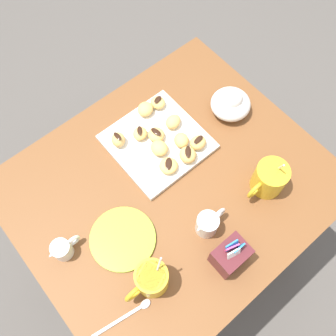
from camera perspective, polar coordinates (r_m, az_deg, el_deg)
name	(u,v)px	position (r m, az deg, el deg)	size (l,w,h in m)	color
ground_plane	(170,245)	(1.79, 0.24, -11.65)	(8.00, 8.00, 0.00)	#514C47
dining_table	(170,203)	(1.23, 0.35, -5.29)	(0.88, 0.76, 0.73)	brown
pastry_plate_square	(157,142)	(1.15, -1.63, 3.99)	(0.27, 0.27, 0.02)	silver
coffee_mug_mustard_left	(269,178)	(1.08, 15.17, -1.51)	(0.13, 0.09, 0.15)	gold
coffee_mug_mustard_right	(151,279)	(0.97, -2.60, -16.56)	(0.13, 0.08, 0.15)	gold
cream_pitcher_white	(208,224)	(1.02, 6.07, -8.41)	(0.10, 0.06, 0.07)	silver
sugar_caddy	(231,255)	(1.00, 9.50, -12.99)	(0.09, 0.07, 0.11)	#561E23
ice_cream_bowl	(231,103)	(1.20, 9.54, 9.73)	(0.13, 0.13, 0.09)	silver
chocolate_sauce_pitcher	(62,249)	(1.04, -15.82, -11.81)	(0.09, 0.05, 0.06)	silver
saucer_lime_left	(123,239)	(1.05, -6.91, -10.65)	(0.18, 0.18, 0.01)	#9EC633
loose_spoon_near_saucer	(129,314)	(1.01, -5.99, -21.28)	(0.16, 0.04, 0.01)	silver
beignet_0	(188,155)	(1.10, 3.02, 2.01)	(0.05, 0.05, 0.04)	#E5B260
chocolate_drizzle_0	(188,152)	(1.08, 3.07, 2.49)	(0.04, 0.02, 0.01)	black
beignet_1	(159,148)	(1.11, -1.33, 3.04)	(0.05, 0.05, 0.04)	#E5B260
beignet_2	(169,166)	(1.09, 0.09, 0.33)	(0.05, 0.06, 0.03)	#E5B260
chocolate_drizzle_2	(169,163)	(1.07, 0.09, 0.69)	(0.04, 0.02, 0.01)	black
beignet_3	(173,122)	(1.16, 0.80, 7.06)	(0.05, 0.04, 0.03)	#E5B260
beignet_4	(145,109)	(1.18, -3.46, 8.94)	(0.05, 0.05, 0.03)	#E5B260
beignet_5	(140,134)	(1.14, -4.27, 5.25)	(0.05, 0.04, 0.03)	#E5B260
chocolate_drizzle_5	(140,131)	(1.12, -4.33, 5.70)	(0.03, 0.01, 0.01)	black
beignet_6	(156,135)	(1.13, -1.80, 5.07)	(0.05, 0.05, 0.03)	#E5B260
chocolate_drizzle_6	(156,132)	(1.12, -1.83, 5.53)	(0.04, 0.02, 0.01)	black
beignet_7	(181,140)	(1.12, 2.05, 4.27)	(0.04, 0.05, 0.03)	#E5B260
beignet_8	(198,143)	(1.12, 4.58, 3.86)	(0.05, 0.05, 0.04)	#E5B260
chocolate_drizzle_8	(198,140)	(1.10, 4.65, 4.34)	(0.04, 0.02, 0.01)	black
beignet_9	(118,140)	(1.13, -7.57, 4.30)	(0.05, 0.04, 0.04)	#E5B260
chocolate_drizzle_9	(118,136)	(1.11, -7.70, 4.82)	(0.03, 0.01, 0.01)	black
beignet_10	(158,103)	(1.20, -1.55, 9.93)	(0.04, 0.05, 0.03)	#E5B260
chocolate_drizzle_10	(158,100)	(1.18, -1.57, 10.38)	(0.03, 0.02, 0.01)	black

